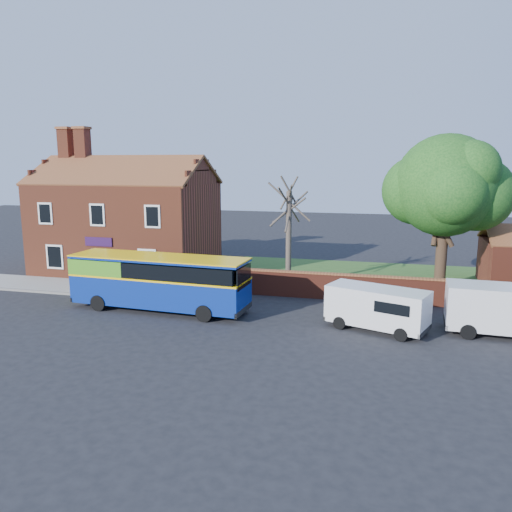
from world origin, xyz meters
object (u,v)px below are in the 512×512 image
(bus, at_px, (154,279))
(van_far, at_px, (508,309))
(large_tree, at_px, (447,189))
(van_near, at_px, (377,307))

(bus, relative_size, van_far, 1.83)
(bus, height_order, large_tree, large_tree)
(van_near, xyz_separation_m, van_far, (5.89, 0.62, 0.16))
(van_near, relative_size, large_tree, 0.52)
(van_near, distance_m, large_tree, 11.50)
(van_near, height_order, large_tree, large_tree)
(bus, height_order, van_near, bus)
(van_far, distance_m, large_tree, 10.42)
(bus, distance_m, large_tree, 18.79)
(van_far, bearing_deg, bus, -176.55)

